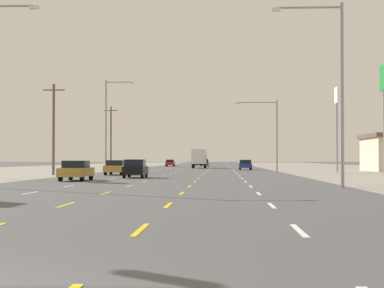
# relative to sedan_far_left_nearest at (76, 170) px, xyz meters

# --- Properties ---
(ground_plane) EXTENTS (572.00, 572.00, 0.00)m
(ground_plane) POSITION_rel_sedan_far_left_nearest_xyz_m (6.99, 27.07, -0.76)
(ground_plane) COLOR #4C4C4F
(lane_markings) EXTENTS (10.64, 227.60, 0.01)m
(lane_markings) POSITION_rel_sedan_far_left_nearest_xyz_m (6.99, 65.57, -0.75)
(lane_markings) COLOR white
(lane_markings) RESTS_ON ground
(signal_span_wire) EXTENTS (25.14, 0.53, 9.04)m
(signal_span_wire) POSITION_rel_sedan_far_left_nearest_xyz_m (6.94, -29.74, 4.69)
(signal_span_wire) COLOR brown
(signal_span_wire) RESTS_ON ground
(sedan_far_left_nearest) EXTENTS (1.80, 4.50, 1.46)m
(sedan_far_left_nearest) POSITION_rel_sedan_far_left_nearest_xyz_m (0.00, 0.00, 0.00)
(sedan_far_left_nearest) COLOR #B28C33
(sedan_far_left_nearest) RESTS_ON ground
(hatchback_inner_left_near) EXTENTS (1.72, 3.90, 1.54)m
(hatchback_inner_left_near) POSITION_rel_sedan_far_left_nearest_xyz_m (3.38, 7.06, 0.03)
(hatchback_inner_left_near) COLOR black
(hatchback_inner_left_near) RESTS_ON ground
(sedan_far_left_mid) EXTENTS (1.80, 4.50, 1.46)m
(sedan_far_left_mid) POSITION_rel_sedan_far_left_nearest_xyz_m (0.16, 16.69, 0.00)
(sedan_far_left_mid) COLOR #B28C33
(sedan_far_left_mid) RESTS_ON ground
(sedan_far_right_midfar) EXTENTS (1.80, 4.50, 1.46)m
(sedan_far_right_midfar) POSITION_rel_sedan_far_left_nearest_xyz_m (14.07, 47.11, 0.00)
(sedan_far_right_midfar) COLOR navy
(sedan_far_right_midfar) RESTS_ON ground
(box_truck_center_turn_far) EXTENTS (2.40, 7.20, 3.23)m
(box_truck_center_turn_far) POSITION_rel_sedan_far_left_nearest_xyz_m (6.80, 64.22, 1.08)
(box_truck_center_turn_far) COLOR black
(box_truck_center_turn_far) RESTS_ON ground
(sedan_far_left_farther) EXTENTS (1.80, 4.50, 1.46)m
(sedan_far_left_farther) POSITION_rel_sedan_far_left_nearest_xyz_m (-0.23, 89.57, 0.00)
(sedan_far_left_farther) COLOR red
(sedan_far_left_farther) RESTS_ON ground
(hatchback_center_turn_farthest) EXTENTS (1.72, 3.90, 1.54)m
(hatchback_center_turn_farthest) POSITION_rel_sedan_far_left_nearest_xyz_m (7.08, 89.81, 0.03)
(hatchback_center_turn_farthest) COLOR red
(hatchback_center_turn_farthest) RESTS_ON ground
(pole_sign_right_row_1) EXTENTS (0.24, 2.10, 9.33)m
(pole_sign_right_row_1) POSITION_rel_sedan_far_left_nearest_xyz_m (23.93, 6.88, 6.37)
(pole_sign_right_row_1) COLOR gray
(pole_sign_right_row_1) RESTS_ON ground
(pole_sign_right_row_2) EXTENTS (0.24, 2.07, 10.03)m
(pole_sign_right_row_2) POSITION_rel_sedan_far_left_nearest_xyz_m (24.12, 29.29, 6.85)
(pole_sign_right_row_2) COLOR gray
(pole_sign_right_row_2) RESTS_ON ground
(streetlight_right_row_0) EXTENTS (3.94, 0.26, 10.14)m
(streetlight_right_row_0) POSITION_rel_sedan_far_left_nearest_xyz_m (16.76, -11.00, 5.07)
(streetlight_right_row_0) COLOR gray
(streetlight_right_row_0) RESTS_ON ground
(streetlight_left_row_1) EXTENTS (3.46, 0.26, 11.00)m
(streetlight_left_row_1) POSITION_rel_sedan_far_left_nearest_xyz_m (-2.88, 29.45, 5.45)
(streetlight_left_row_1) COLOR gray
(streetlight_left_row_1) RESTS_ON ground
(streetlight_right_row_1) EXTENTS (5.01, 0.26, 8.51)m
(streetlight_right_row_1) POSITION_rel_sedan_far_left_nearest_xyz_m (16.51, 29.45, 4.34)
(streetlight_right_row_1) COLOR gray
(streetlight_right_row_1) RESTS_ON ground
(utility_pole_left_row_1) EXTENTS (2.20, 0.26, 9.06)m
(utility_pole_left_row_1) POSITION_rel_sedan_far_left_nearest_xyz_m (-6.12, 16.78, 3.97)
(utility_pole_left_row_1) COLOR brown
(utility_pole_left_row_1) RESTS_ON ground
(utility_pole_left_row_2) EXTENTS (2.20, 0.26, 9.90)m
(utility_pole_left_row_2) POSITION_rel_sedan_far_left_nearest_xyz_m (-6.92, 54.65, 4.39)
(utility_pole_left_row_2) COLOR brown
(utility_pole_left_row_2) RESTS_ON ground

